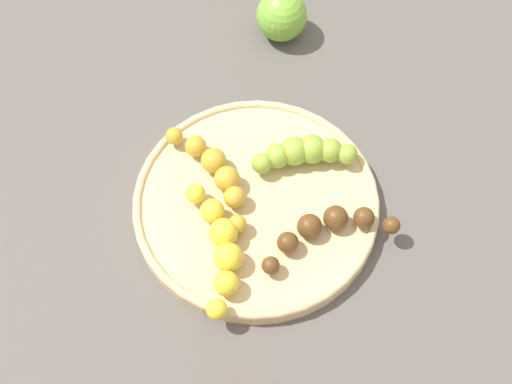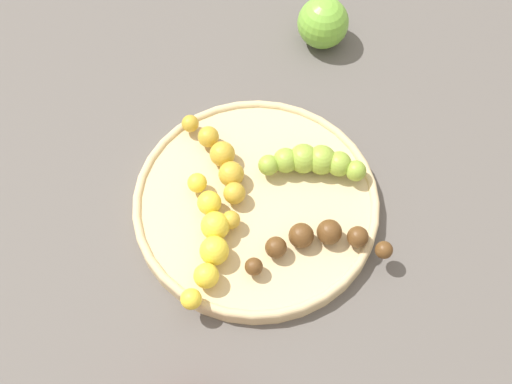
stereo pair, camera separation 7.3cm
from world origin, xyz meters
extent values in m
plane|color=#56514C|center=(0.00, 0.00, 0.00)|extent=(2.40, 2.40, 0.00)
cylinder|color=#D1B784|center=(0.00, 0.00, 0.01)|extent=(0.28, 0.28, 0.02)
torus|color=#D1B784|center=(0.00, 0.00, 0.02)|extent=(0.28, 0.28, 0.01)
sphere|color=gold|center=(-0.03, 0.03, 0.03)|extent=(0.02, 0.02, 0.02)
sphere|color=gold|center=(0.00, 0.02, 0.03)|extent=(0.03, 0.03, 0.03)
sphere|color=gold|center=(0.02, 0.03, 0.03)|extent=(0.03, 0.03, 0.03)
sphere|color=gold|center=(0.05, 0.04, 0.03)|extent=(0.03, 0.03, 0.03)
sphere|color=gold|center=(0.08, 0.06, 0.03)|extent=(0.03, 0.03, 0.03)
sphere|color=gold|center=(0.09, 0.08, 0.03)|extent=(0.02, 0.02, 0.02)
sphere|color=yellow|center=(-0.13, 0.06, 0.04)|extent=(0.02, 0.02, 0.02)
sphere|color=yellow|center=(-0.10, 0.05, 0.04)|extent=(0.03, 0.03, 0.03)
sphere|color=yellow|center=(-0.07, 0.04, 0.04)|extent=(0.03, 0.03, 0.03)
sphere|color=yellow|center=(-0.04, 0.04, 0.04)|extent=(0.03, 0.03, 0.03)
sphere|color=yellow|center=(-0.01, 0.05, 0.04)|extent=(0.03, 0.03, 0.03)
sphere|color=yellow|center=(0.01, 0.07, 0.04)|extent=(0.02, 0.02, 0.02)
sphere|color=#593819|center=(-0.06, -0.14, 0.03)|extent=(0.02, 0.02, 0.02)
sphere|color=#593819|center=(-0.05, -0.11, 0.03)|extent=(0.02, 0.02, 0.02)
sphere|color=#593819|center=(-0.05, -0.08, 0.03)|extent=(0.03, 0.03, 0.03)
sphere|color=#593819|center=(-0.05, -0.05, 0.03)|extent=(0.03, 0.03, 0.03)
sphere|color=#593819|center=(-0.06, -0.02, 0.03)|extent=(0.02, 0.02, 0.02)
sphere|color=#593819|center=(-0.09, 0.00, 0.03)|extent=(0.02, 0.02, 0.02)
sphere|color=#8CAD38|center=(0.03, -0.11, 0.04)|extent=(0.02, 0.02, 0.02)
sphere|color=#8CAD38|center=(0.04, -0.09, 0.04)|extent=(0.03, 0.03, 0.03)
sphere|color=#8CAD38|center=(0.05, -0.07, 0.04)|extent=(0.03, 0.03, 0.03)
sphere|color=#8CAD38|center=(0.05, -0.05, 0.04)|extent=(0.03, 0.03, 0.03)
sphere|color=#8CAD38|center=(0.04, -0.03, 0.04)|extent=(0.03, 0.03, 0.03)
sphere|color=#8CAD38|center=(0.04, -0.01, 0.04)|extent=(0.02, 0.02, 0.02)
sphere|color=#72B238|center=(0.26, -0.08, 0.03)|extent=(0.07, 0.07, 0.07)
camera|label=1|loc=(-0.35, 0.06, 0.68)|focal=46.01mm
camera|label=2|loc=(-0.36, -0.01, 0.68)|focal=46.01mm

